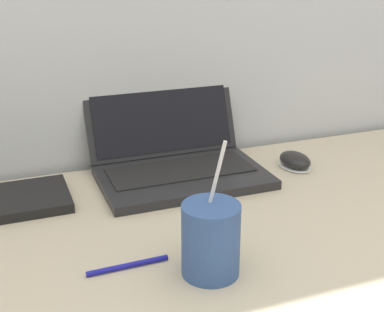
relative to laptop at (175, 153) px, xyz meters
The scene contains 4 objects.
laptop is the anchor object (origin of this frame).
drink_cup 0.42m from the laptop, 101.43° to the right, with size 0.09×0.09×0.22m.
computer_mouse 0.29m from the laptop, 13.71° to the right, with size 0.07×0.10×0.03m.
pen 0.41m from the laptop, 120.05° to the right, with size 0.14×0.01×0.01m.
Camera 1 is at (-0.40, -0.47, 1.26)m, focal length 50.00 mm.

